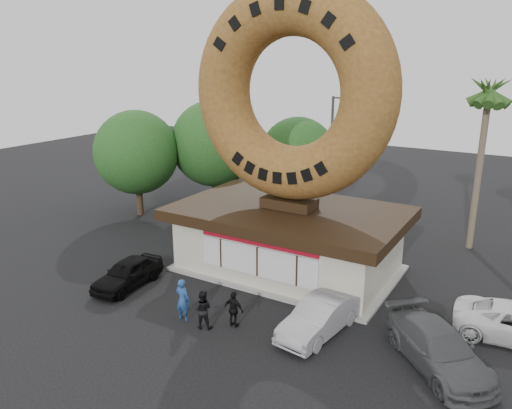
{
  "coord_description": "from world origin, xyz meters",
  "views": [
    {
      "loc": [
        10.68,
        -15.09,
        10.52
      ],
      "look_at": [
        -0.72,
        4.0,
        3.87
      ],
      "focal_mm": 35.0,
      "sensor_mm": 36.0,
      "label": 1
    }
  ],
  "objects_px": {
    "giant_donut": "(291,93)",
    "person_left": "(183,300)",
    "car_grey": "(438,348)",
    "car_black": "(128,273)",
    "donut_shop": "(288,237)",
    "person_center": "(203,309)",
    "person_right": "(234,309)",
    "street_lamp": "(333,149)",
    "car_silver": "(319,317)"
  },
  "relations": [
    {
      "from": "car_black",
      "to": "person_left",
      "type": "bearing_deg",
      "value": -18.32
    },
    {
      "from": "person_center",
      "to": "person_right",
      "type": "height_order",
      "value": "person_center"
    },
    {
      "from": "giant_donut",
      "to": "car_silver",
      "type": "xyz_separation_m",
      "value": [
        3.88,
        -4.86,
        -8.17
      ]
    },
    {
      "from": "street_lamp",
      "to": "person_right",
      "type": "relative_size",
      "value": 5.22
    },
    {
      "from": "street_lamp",
      "to": "person_left",
      "type": "xyz_separation_m",
      "value": [
        0.46,
        -16.76,
        -3.58
      ]
    },
    {
      "from": "donut_shop",
      "to": "car_grey",
      "type": "relative_size",
      "value": 2.25
    },
    {
      "from": "street_lamp",
      "to": "person_center",
      "type": "bearing_deg",
      "value": -84.75
    },
    {
      "from": "person_left",
      "to": "car_black",
      "type": "xyz_separation_m",
      "value": [
        -4.22,
        1.11,
        -0.24
      ]
    },
    {
      "from": "car_black",
      "to": "car_grey",
      "type": "bearing_deg",
      "value": 0.08
    },
    {
      "from": "person_right",
      "to": "person_left",
      "type": "bearing_deg",
      "value": 18.45
    },
    {
      "from": "giant_donut",
      "to": "person_left",
      "type": "relative_size",
      "value": 5.59
    },
    {
      "from": "donut_shop",
      "to": "car_black",
      "type": "relative_size",
      "value": 2.85
    },
    {
      "from": "donut_shop",
      "to": "car_silver",
      "type": "distance_m",
      "value": 6.29
    },
    {
      "from": "donut_shop",
      "to": "person_left",
      "type": "relative_size",
      "value": 6.18
    },
    {
      "from": "car_black",
      "to": "car_silver",
      "type": "relative_size",
      "value": 0.93
    },
    {
      "from": "giant_donut",
      "to": "person_center",
      "type": "relative_size",
      "value": 6.26
    },
    {
      "from": "giant_donut",
      "to": "street_lamp",
      "type": "distance_m",
      "value": 11.08
    },
    {
      "from": "donut_shop",
      "to": "giant_donut",
      "type": "xyz_separation_m",
      "value": [
        0.0,
        0.02,
        7.1
      ]
    },
    {
      "from": "giant_donut",
      "to": "person_center",
      "type": "xyz_separation_m",
      "value": [
        -0.3,
        -6.86,
        -8.06
      ]
    },
    {
      "from": "street_lamp",
      "to": "person_right",
      "type": "height_order",
      "value": "street_lamp"
    },
    {
      "from": "giant_donut",
      "to": "person_left",
      "type": "height_order",
      "value": "giant_donut"
    },
    {
      "from": "person_left",
      "to": "person_center",
      "type": "height_order",
      "value": "person_left"
    },
    {
      "from": "street_lamp",
      "to": "person_left",
      "type": "relative_size",
      "value": 4.41
    },
    {
      "from": "person_left",
      "to": "car_silver",
      "type": "height_order",
      "value": "person_left"
    },
    {
      "from": "giant_donut",
      "to": "person_left",
      "type": "bearing_deg",
      "value": -101.68
    },
    {
      "from": "donut_shop",
      "to": "giant_donut",
      "type": "bearing_deg",
      "value": 90.0
    },
    {
      "from": "donut_shop",
      "to": "giant_donut",
      "type": "relative_size",
      "value": 1.1
    },
    {
      "from": "giant_donut",
      "to": "person_right",
      "type": "xyz_separation_m",
      "value": [
        0.72,
        -6.15,
        -8.1
      ]
    },
    {
      "from": "street_lamp",
      "to": "person_center",
      "type": "distance_m",
      "value": 17.32
    },
    {
      "from": "giant_donut",
      "to": "street_lamp",
      "type": "bearing_deg",
      "value": 100.51
    },
    {
      "from": "car_silver",
      "to": "car_grey",
      "type": "height_order",
      "value": "car_grey"
    },
    {
      "from": "donut_shop",
      "to": "car_black",
      "type": "xyz_separation_m",
      "value": [
        -5.61,
        -5.63,
        -1.1
      ]
    },
    {
      "from": "street_lamp",
      "to": "car_black",
      "type": "xyz_separation_m",
      "value": [
        -3.76,
        -15.64,
        -3.81
      ]
    },
    {
      "from": "giant_donut",
      "to": "car_black",
      "type": "xyz_separation_m",
      "value": [
        -5.61,
        -5.64,
        -8.2
      ]
    },
    {
      "from": "person_left",
      "to": "person_center",
      "type": "bearing_deg",
      "value": 173.2
    },
    {
      "from": "giant_donut",
      "to": "car_grey",
      "type": "height_order",
      "value": "giant_donut"
    },
    {
      "from": "person_left",
      "to": "giant_donut",
      "type": "bearing_deg",
      "value": -103.0
    },
    {
      "from": "person_right",
      "to": "car_grey",
      "type": "height_order",
      "value": "person_right"
    },
    {
      "from": "person_left",
      "to": "person_center",
      "type": "distance_m",
      "value": 1.1
    },
    {
      "from": "person_left",
      "to": "car_grey",
      "type": "height_order",
      "value": "person_left"
    },
    {
      "from": "person_left",
      "to": "car_black",
      "type": "height_order",
      "value": "person_left"
    },
    {
      "from": "giant_donut",
      "to": "car_silver",
      "type": "relative_size",
      "value": 2.39
    },
    {
      "from": "person_right",
      "to": "car_black",
      "type": "relative_size",
      "value": 0.39
    },
    {
      "from": "car_silver",
      "to": "donut_shop",
      "type": "bearing_deg",
      "value": 136.71
    },
    {
      "from": "giant_donut",
      "to": "person_right",
      "type": "distance_m",
      "value": 10.2
    },
    {
      "from": "donut_shop",
      "to": "street_lamp",
      "type": "height_order",
      "value": "street_lamp"
    },
    {
      "from": "person_center",
      "to": "car_grey",
      "type": "bearing_deg",
      "value": 170.8
    },
    {
      "from": "person_right",
      "to": "person_center",
      "type": "bearing_deg",
      "value": 37.15
    },
    {
      "from": "street_lamp",
      "to": "car_silver",
      "type": "height_order",
      "value": "street_lamp"
    },
    {
      "from": "street_lamp",
      "to": "person_center",
      "type": "relative_size",
      "value": 4.94
    }
  ]
}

